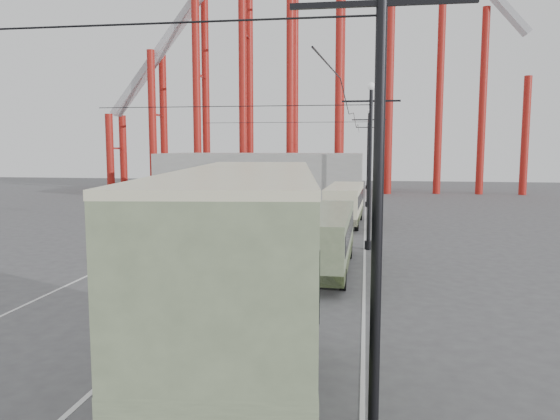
% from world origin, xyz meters
% --- Properties ---
extents(ground, '(160.00, 160.00, 0.00)m').
position_xyz_m(ground, '(0.00, 0.00, 0.00)').
color(ground, '#4B4A4D').
rests_on(ground, ground).
extents(road_markings, '(12.52, 120.00, 0.01)m').
position_xyz_m(road_markings, '(-0.86, 19.70, 0.01)').
color(road_markings, silver).
rests_on(road_markings, ground).
extents(lamp_post_near, '(3.20, 0.44, 10.80)m').
position_xyz_m(lamp_post_near, '(5.60, -3.00, 7.86)').
color(lamp_post_near, black).
rests_on(lamp_post_near, ground).
extents(lamp_post_mid, '(3.20, 0.44, 9.32)m').
position_xyz_m(lamp_post_mid, '(5.60, 18.00, 4.68)').
color(lamp_post_mid, black).
rests_on(lamp_post_mid, ground).
extents(lamp_post_far, '(3.20, 0.44, 9.32)m').
position_xyz_m(lamp_post_far, '(5.60, 40.00, 4.68)').
color(lamp_post_far, black).
rests_on(lamp_post_far, ground).
extents(lamp_post_distant, '(3.20, 0.44, 9.32)m').
position_xyz_m(lamp_post_distant, '(5.60, 62.00, 4.68)').
color(lamp_post_distant, black).
rests_on(lamp_post_distant, ground).
extents(roller_coaster, '(52.95, 5.00, 55.48)m').
position_xyz_m(roller_coaster, '(-2.49, 56.89, 22.92)').
color(roller_coaster, maroon).
rests_on(roller_coaster, ground).
extents(fairground_shed, '(22.00, 10.00, 5.00)m').
position_xyz_m(fairground_shed, '(-6.00, 47.00, 2.50)').
color(fairground_shed, gray).
rests_on(fairground_shed, ground).
extents(double_decker_bus, '(3.77, 10.28, 5.39)m').
position_xyz_m(double_decker_bus, '(3.03, -2.37, 3.02)').
color(double_decker_bus, '#3C4A27').
rests_on(double_decker_bus, ground).
extents(single_decker_green, '(2.42, 10.05, 2.84)m').
position_xyz_m(single_decker_green, '(3.55, 12.33, 1.60)').
color(single_decker_green, '#6D7B5A').
rests_on(single_decker_green, ground).
extents(single_decker_cream, '(2.70, 9.44, 2.91)m').
position_xyz_m(single_decker_cream, '(3.88, 27.80, 1.64)').
color(single_decker_cream, beige).
rests_on(single_decker_cream, ground).
extents(pedestrian, '(0.59, 0.42, 1.55)m').
position_xyz_m(pedestrian, '(0.74, 11.17, 0.78)').
color(pedestrian, black).
rests_on(pedestrian, ground).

